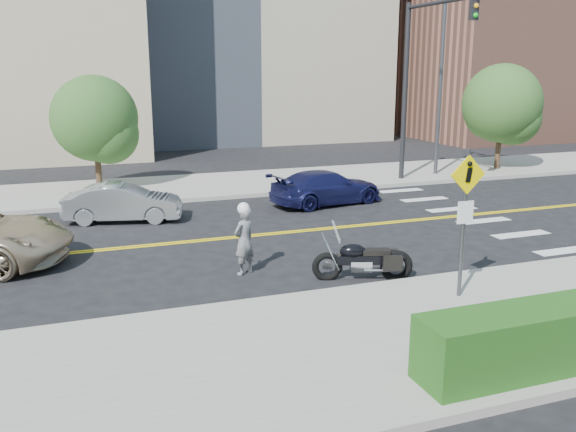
# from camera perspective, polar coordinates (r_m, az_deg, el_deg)

# --- Properties ---
(ground_plane) EXTENTS (120.00, 120.00, 0.00)m
(ground_plane) POSITION_cam_1_polar(r_m,az_deg,el_deg) (17.02, -8.84, -2.36)
(ground_plane) COLOR black
(ground_plane) RESTS_ON ground
(sidewalk_near) EXTENTS (60.00, 5.00, 0.15)m
(sidewalk_near) POSITION_cam_1_polar(r_m,az_deg,el_deg) (10.20, -0.37, -13.04)
(sidewalk_near) COLOR #9E9B91
(sidewalk_near) RESTS_ON ground_plane
(sidewalk_far) EXTENTS (60.00, 5.00, 0.15)m
(sidewalk_far) POSITION_cam_1_polar(r_m,az_deg,el_deg) (24.22, -12.32, 2.48)
(sidewalk_far) COLOR #9E9B91
(sidewalk_far) RESTS_ON ground_plane
(building_right) EXTENTS (14.00, 12.00, 12.00)m
(building_right) POSITION_cam_1_polar(r_m,az_deg,el_deg) (46.33, 19.60, 14.62)
(building_right) COLOR #8C5947
(building_right) RESTS_ON ground_plane
(lamp_post) EXTENTS (0.16, 0.16, 8.00)m
(lamp_post) POSITION_cam_1_polar(r_m,az_deg,el_deg) (27.14, 14.10, 12.24)
(lamp_post) COLOR #4C4C51
(lamp_post) RESTS_ON sidewalk_far
(traffic_light) EXTENTS (0.28, 4.50, 7.00)m
(traffic_light) POSITION_cam_1_polar(r_m,az_deg,el_deg) (24.85, 12.09, 13.45)
(traffic_light) COLOR black
(traffic_light) RESTS_ON sidewalk_far
(pedestrian_sign) EXTENTS (0.78, 0.08, 3.00)m
(pedestrian_sign) POSITION_cam_1_polar(r_m,az_deg,el_deg) (12.46, 16.24, 0.62)
(pedestrian_sign) COLOR #4C4C51
(pedestrian_sign) RESTS_ON sidewalk_near
(motorcyclist) EXTENTS (0.70, 0.63, 1.70)m
(motorcyclist) POSITION_cam_1_polar(r_m,az_deg,el_deg) (14.01, -4.13, -2.13)
(motorcyclist) COLOR silver
(motorcyclist) RESTS_ON ground
(motorcycle) EXTENTS (2.29, 1.31, 1.33)m
(motorcycle) POSITION_cam_1_polar(r_m,az_deg,el_deg) (13.77, 7.06, -3.27)
(motorcycle) COLOR black
(motorcycle) RESTS_ON ground
(parked_car_silver) EXTENTS (3.76, 2.07, 1.18)m
(parked_car_silver) POSITION_cam_1_polar(r_m,az_deg,el_deg) (19.56, -15.16, 1.21)
(parked_car_silver) COLOR #979A9E
(parked_car_silver) RESTS_ON ground
(parked_car_blue) EXTENTS (4.34, 2.40, 1.19)m
(parked_car_blue) POSITION_cam_1_polar(r_m,az_deg,el_deg) (21.31, 3.62, 2.69)
(parked_car_blue) COLOR navy
(parked_car_blue) RESTS_ON ground
(tree_far_a) EXTENTS (3.23, 3.23, 4.42)m
(tree_far_a) POSITION_cam_1_polar(r_m,az_deg,el_deg) (24.32, -17.64, 8.68)
(tree_far_a) COLOR #382619
(tree_far_a) RESTS_ON ground
(tree_far_b) EXTENTS (3.52, 3.52, 4.86)m
(tree_far_b) POSITION_cam_1_polar(r_m,az_deg,el_deg) (29.39, 19.38, 9.91)
(tree_far_b) COLOR #382619
(tree_far_b) RESTS_ON ground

